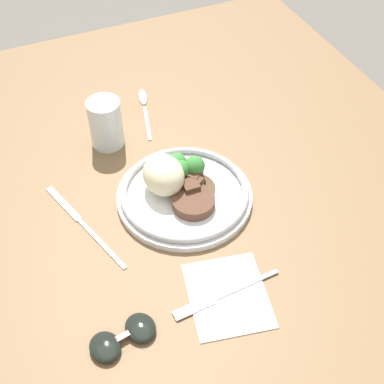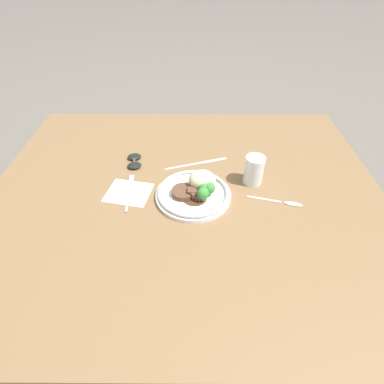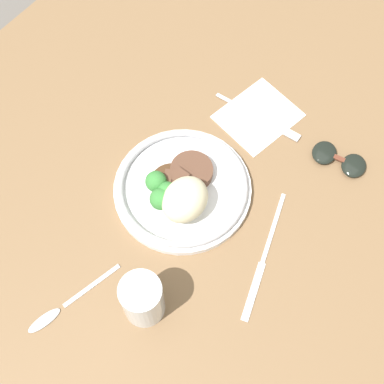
{
  "view_description": "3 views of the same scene",
  "coord_description": "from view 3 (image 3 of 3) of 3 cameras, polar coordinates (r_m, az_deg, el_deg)",
  "views": [
    {
      "loc": [
        -0.57,
        0.22,
        0.75
      ],
      "look_at": [
        0.01,
        -0.04,
        0.07
      ],
      "focal_mm": 50.0,
      "sensor_mm": 36.0,
      "label": 1
    },
    {
      "loc": [
        0.03,
        -0.74,
        0.68
      ],
      "look_at": [
        0.02,
        -0.06,
        0.09
      ],
      "focal_mm": 28.0,
      "sensor_mm": 36.0,
      "label": 2
    },
    {
      "loc": [
        0.35,
        0.24,
        0.88
      ],
      "look_at": [
        0.03,
        0.0,
        0.09
      ],
      "focal_mm": 50.0,
      "sensor_mm": 36.0,
      "label": 3
    }
  ],
  "objects": [
    {
      "name": "plate",
      "position": [
        0.91,
        -1.18,
        0.29
      ],
      "size": [
        0.24,
        0.24,
        0.08
      ],
      "color": "white",
      "rests_on": "dining_table"
    },
    {
      "name": "juice_glass",
      "position": [
        0.82,
        -5.27,
        -11.43
      ],
      "size": [
        0.06,
        0.06,
        0.1
      ],
      "color": "yellow",
      "rests_on": "dining_table"
    },
    {
      "name": "spoon",
      "position": [
        0.88,
        -14.26,
        -12.27
      ],
      "size": [
        0.17,
        0.05,
        0.01
      ],
      "rotation": [
        0.0,
        0.0,
        -0.25
      ],
      "color": "silver",
      "rests_on": "dining_table"
    },
    {
      "name": "napkin",
      "position": [
        1.02,
        7.07,
        8.04
      ],
      "size": [
        0.16,
        0.14,
        0.0
      ],
      "color": "white",
      "rests_on": "dining_table"
    },
    {
      "name": "fork",
      "position": [
        1.01,
        7.84,
        7.56
      ],
      "size": [
        0.02,
        0.18,
        0.0
      ],
      "rotation": [
        0.0,
        0.0,
        1.63
      ],
      "color": "silver",
      "rests_on": "napkin"
    },
    {
      "name": "sunglasses",
      "position": [
        0.99,
        15.4,
        3.4
      ],
      "size": [
        0.06,
        0.11,
        0.02
      ],
      "rotation": [
        0.0,
        0.0,
        0.15
      ],
      "color": "black",
      "rests_on": "dining_table"
    },
    {
      "name": "knife",
      "position": [
        0.89,
        7.63,
        -7.11
      ],
      "size": [
        0.23,
        0.08,
        0.0
      ],
      "rotation": [
        0.0,
        0.0,
        0.31
      ],
      "color": "silver",
      "rests_on": "dining_table"
    },
    {
      "name": "ground_plane",
      "position": [
        0.98,
        1.2,
        -0.96
      ],
      "size": [
        8.0,
        8.0,
        0.0
      ],
      "primitive_type": "plane",
      "color": "#5B5651"
    },
    {
      "name": "dining_table",
      "position": [
        0.96,
        1.23,
        -0.34
      ],
      "size": [
        1.29,
        1.1,
        0.05
      ],
      "color": "brown",
      "rests_on": "ground"
    }
  ]
}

